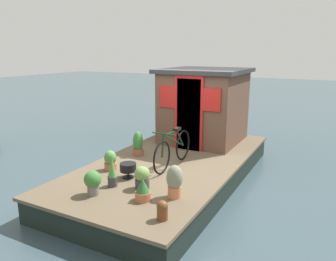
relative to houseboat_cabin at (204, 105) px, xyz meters
name	(u,v)px	position (x,y,z in m)	size (l,w,h in m)	color
ground_plane	(172,181)	(-1.80, 0.00, -1.44)	(60.00, 60.00, 0.00)	#384C54
houseboat_deck	(172,170)	(-1.80, 0.00, -1.20)	(5.82, 2.84, 0.49)	brown
houseboat_cabin	(204,105)	(0.00, 0.00, 0.00)	(2.11, 2.04, 1.88)	brown
bicycle	(173,149)	(-2.16, -0.20, -0.58)	(1.62, 0.50, 0.79)	black
potted_plant_lavender	(175,181)	(-3.45, -0.89, -0.67)	(0.26, 0.26, 0.55)	#C6754C
potted_plant_mint	(93,181)	(-3.99, 0.34, -0.72)	(0.29, 0.29, 0.41)	slate
potted_plant_sage	(143,190)	(-3.79, -0.50, -0.78)	(0.25, 0.25, 0.37)	#B2603D
potted_plant_fern	(110,161)	(-2.93, 0.81, -0.76)	(0.24, 0.24, 0.40)	#B2603D
potted_plant_rosemary	(112,172)	(-3.57, 0.27, -0.69)	(0.17, 0.17, 0.56)	#38383D
potted_plant_basil	(142,177)	(-3.40, -0.24, -0.75)	(0.27, 0.27, 0.40)	#38383D
potted_plant_geranium	(138,145)	(-1.89, 0.83, -0.70)	(0.25, 0.25, 0.56)	#935138
charcoal_grill	(128,168)	(-3.11, 0.25, -0.76)	(0.31, 0.31, 0.28)	black
mooring_bollard	(162,210)	(-4.18, -1.07, -0.80)	(0.17, 0.17, 0.29)	brown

